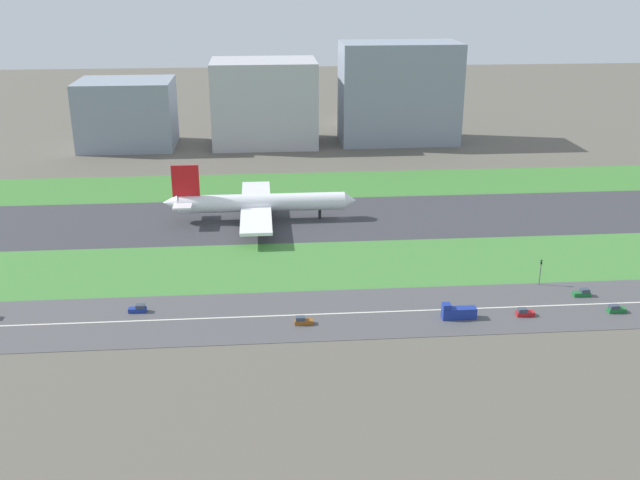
{
  "coord_description": "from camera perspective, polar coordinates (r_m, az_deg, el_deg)",
  "views": [
    {
      "loc": [
        -27.59,
        -236.08,
        81.4
      ],
      "look_at": [
        -11.11,
        -36.5,
        6.0
      ],
      "focal_mm": 41.12,
      "sensor_mm": 36.0,
      "label": 1
    }
  ],
  "objects": [
    {
      "name": "fuel_tank_west",
      "position": [
        405.6,
        2.92,
        9.96
      ],
      "size": [
        19.47,
        19.47,
        13.01
      ],
      "primitive_type": "cylinder",
      "color": "silver",
      "rests_on": "ground_plane"
    },
    {
      "name": "traffic_light",
      "position": [
        206.04,
        16.79,
        -2.28
      ],
      "size": [
        0.36,
        0.5,
        7.2
      ],
      "color": "#4C4C51",
      "rests_on": "highway"
    },
    {
      "name": "truck_1",
      "position": [
        183.17,
        10.68,
        -5.56
      ],
      "size": [
        8.4,
        2.5,
        4.0
      ],
      "rotation": [
        0.0,
        0.0,
        3.14
      ],
      "color": "navy",
      "rests_on": "highway"
    },
    {
      "name": "highway_centerline",
      "position": [
        184.29,
        4.4,
        -5.61
      ],
      "size": [
        266.0,
        0.5,
        0.01
      ],
      "primitive_type": "cube",
      "color": "silver",
      "rests_on": "highway"
    },
    {
      "name": "ground_plane",
      "position": [
        251.24,
        1.84,
        1.72
      ],
      "size": [
        800.0,
        800.0,
        0.0
      ],
      "primitive_type": "plane",
      "color": "#5B564C"
    },
    {
      "name": "car_1",
      "position": [
        189.03,
        -13.96,
        -5.22
      ],
      "size": [
        4.4,
        1.8,
        2.0
      ],
      "color": "navy",
      "rests_on": "highway"
    },
    {
      "name": "car_4",
      "position": [
        203.94,
        19.75,
        -3.9
      ],
      "size": [
        4.4,
        1.8,
        2.0
      ],
      "color": "#19662D",
      "rests_on": "highway"
    },
    {
      "name": "fuel_tank_centre",
      "position": [
        410.39,
        6.97,
        9.94
      ],
      "size": [
        20.53,
        20.53,
        12.66
      ],
      "primitive_type": "cylinder",
      "color": "silver",
      "rests_on": "ground_plane"
    },
    {
      "name": "car_2",
      "position": [
        188.49,
        15.62,
        -5.47
      ],
      "size": [
        4.4,
        1.8,
        2.0
      ],
      "rotation": [
        0.0,
        0.0,
        3.14
      ],
      "color": "#B2191E",
      "rests_on": "highway"
    },
    {
      "name": "grass_median_north",
      "position": [
        290.09,
        0.93,
        4.34
      ],
      "size": [
        280.0,
        36.0,
        0.1
      ],
      "primitive_type": "cube",
      "color": "#3D7A33",
      "rests_on": "ground_plane"
    },
    {
      "name": "terminal_building",
      "position": [
        361.63,
        -14.78,
        9.48
      ],
      "size": [
        43.7,
        34.44,
        31.29
      ],
      "primitive_type": "cube",
      "color": "gray",
      "rests_on": "ground_plane"
    },
    {
      "name": "grass_median_south",
      "position": [
        213.15,
        3.08,
        -1.84
      ],
      "size": [
        280.0,
        36.0,
        0.1
      ],
      "primitive_type": "cube",
      "color": "#427F38",
      "rests_on": "ground_plane"
    },
    {
      "name": "runway",
      "position": [
        251.22,
        1.84,
        1.73
      ],
      "size": [
        280.0,
        46.0,
        0.1
      ],
      "primitive_type": "cube",
      "color": "#38383D",
      "rests_on": "ground_plane"
    },
    {
      "name": "airliner",
      "position": [
        247.76,
        -4.93,
        2.89
      ],
      "size": [
        65.0,
        56.0,
        19.7
      ],
      "color": "white",
      "rests_on": "runway"
    },
    {
      "name": "hangar_building",
      "position": [
        355.45,
        -4.35,
        10.61
      ],
      "size": [
        49.17,
        35.1,
        39.76
      ],
      "primitive_type": "cube",
      "color": "#B2B2B7",
      "rests_on": "ground_plane"
    },
    {
      "name": "car_0",
      "position": [
        197.66,
        22.04,
        -5.01
      ],
      "size": [
        4.4,
        1.8,
        2.0
      ],
      "rotation": [
        0.0,
        0.0,
        3.14
      ],
      "color": "#19662D",
      "rests_on": "highway"
    },
    {
      "name": "highway",
      "position": [
        184.32,
        4.4,
        -5.62
      ],
      "size": [
        280.0,
        28.0,
        0.1
      ],
      "primitive_type": "cube",
      "color": "#4C4C4F",
      "rests_on": "ground_plane"
    },
    {
      "name": "office_tower",
      "position": [
        361.07,
        6.15,
        11.32
      ],
      "size": [
        56.26,
        29.45,
        47.44
      ],
      "primitive_type": "cube",
      "color": "gray",
      "rests_on": "ground_plane"
    },
    {
      "name": "car_3",
      "position": [
        177.61,
        -1.35,
        -6.32
      ],
      "size": [
        4.4,
        1.8,
        2.0
      ],
      "rotation": [
        0.0,
        0.0,
        3.14
      ],
      "color": "brown",
      "rests_on": "highway"
    }
  ]
}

